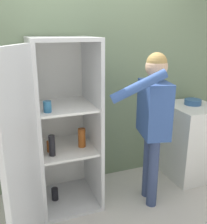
{
  "coord_description": "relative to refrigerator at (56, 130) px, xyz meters",
  "views": [
    {
      "loc": [
        -0.72,
        -1.87,
        1.8
      ],
      "look_at": [
        0.2,
        0.6,
        0.97
      ],
      "focal_mm": 42.0,
      "sensor_mm": 36.0,
      "label": 1
    }
  ],
  "objects": [
    {
      "name": "wall_back",
      "position": [
        0.32,
        0.46,
        0.41
      ],
      "size": [
        7.0,
        0.06,
        2.55
      ],
      "color": "gray",
      "rests_on": "ground_plane"
    },
    {
      "name": "refrigerator",
      "position": [
        0.0,
        0.0,
        0.0
      ],
      "size": [
        0.92,
        1.21,
        1.74
      ],
      "color": "silver",
      "rests_on": "ground_plane"
    },
    {
      "name": "person",
      "position": [
        0.93,
        -0.24,
        0.15
      ],
      "size": [
        0.7,
        0.55,
        1.6
      ],
      "color": "#384770",
      "rests_on": "ground_plane"
    },
    {
      "name": "counter",
      "position": [
        1.69,
        0.08,
        -0.4
      ],
      "size": [
        0.57,
        0.65,
        0.93
      ],
      "color": "white",
      "rests_on": "ground_plane"
    },
    {
      "name": "bowl",
      "position": [
        1.71,
        0.12,
        0.09
      ],
      "size": [
        0.2,
        0.2,
        0.07
      ],
      "color": "#335B8E",
      "rests_on": "counter"
    }
  ]
}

